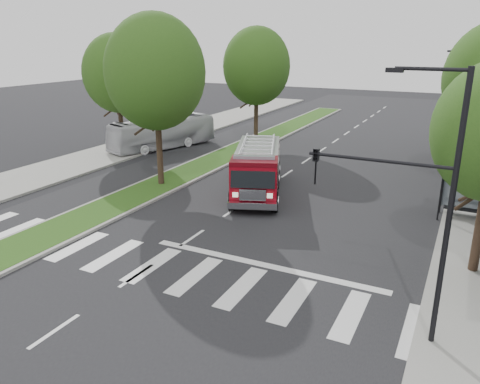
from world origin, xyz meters
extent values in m
plane|color=black|center=(0.00, 0.00, 0.00)|extent=(140.00, 140.00, 0.00)
cube|color=gray|center=(-14.50, 10.00, 0.07)|extent=(5.00, 80.00, 0.15)
cube|color=gray|center=(-6.00, 18.00, 0.07)|extent=(3.00, 50.00, 0.14)
cube|color=#1F4313|center=(-6.00, 18.00, 0.14)|extent=(2.60, 49.50, 0.02)
cylinder|color=black|center=(9.80, 7.40, 1.25)|extent=(0.08, 0.08, 2.50)
cylinder|color=black|center=(9.80, 8.60, 1.25)|extent=(0.08, 0.08, 2.50)
cube|color=black|center=(11.20, 8.00, 2.55)|extent=(3.20, 1.60, 0.12)
cube|color=#8C99A5|center=(11.20, 8.70, 1.30)|extent=(2.80, 0.04, 1.80)
cube|color=black|center=(11.20, 8.00, 0.55)|extent=(2.40, 0.40, 0.08)
cylinder|color=black|center=(11.50, 2.00, 1.87)|extent=(0.36, 0.36, 3.74)
cylinder|color=black|center=(-6.00, 6.00, 2.31)|extent=(0.36, 0.36, 4.62)
ellipsoid|color=#14380F|center=(-6.00, 6.00, 6.83)|extent=(5.80, 5.80, 6.67)
cylinder|color=black|center=(-6.00, 20.00, 2.20)|extent=(0.36, 0.36, 4.40)
ellipsoid|color=#14380F|center=(-6.00, 20.00, 6.50)|extent=(5.60, 5.60, 6.44)
cylinder|color=black|center=(-14.00, 12.00, 2.09)|extent=(0.36, 0.36, 4.18)
ellipsoid|color=#14380F|center=(-14.00, 12.00, 6.17)|extent=(5.20, 5.20, 5.98)
cylinder|color=black|center=(10.50, -3.50, 4.00)|extent=(0.16, 0.16, 8.00)
cylinder|color=black|center=(9.60, -3.50, 7.90)|extent=(1.80, 0.10, 0.10)
cube|color=black|center=(8.70, -3.50, 7.85)|extent=(0.45, 0.20, 0.12)
cylinder|color=black|center=(8.50, -3.50, 5.40)|extent=(4.00, 0.10, 0.10)
imported|color=black|center=(6.70, -3.50, 5.00)|extent=(0.18, 0.22, 1.10)
cylinder|color=black|center=(10.50, 20.00, 4.00)|extent=(0.16, 0.16, 8.00)
cylinder|color=black|center=(9.60, 20.00, 7.90)|extent=(1.80, 0.10, 0.10)
cube|color=black|center=(8.70, 20.00, 7.85)|extent=(0.45, 0.20, 0.12)
cube|color=#54040C|center=(-0.21, 7.58, 0.49)|extent=(5.22, 8.50, 0.24)
cube|color=maroon|center=(-0.49, 8.30, 1.51)|extent=(4.52, 6.69, 1.95)
cube|color=maroon|center=(0.88, 4.76, 1.51)|extent=(2.90, 2.51, 2.04)
cube|color=#B2B2B7|center=(-0.49, 8.30, 2.53)|extent=(4.52, 6.69, 0.12)
cylinder|color=#B2B2B7|center=(-1.31, 7.99, 2.72)|extent=(2.20, 5.48, 0.10)
cylinder|color=#B2B2B7|center=(0.32, 8.62, 2.72)|extent=(2.20, 5.48, 0.10)
cube|color=silver|center=(1.28, 3.72, 0.58)|extent=(2.48, 1.23, 0.34)
cube|color=#8C99A5|center=(0.88, 4.76, 2.82)|extent=(2.12, 1.09, 0.18)
cylinder|color=black|center=(-0.06, 4.09, 0.54)|extent=(0.70, 1.12, 1.07)
cylinder|color=black|center=(2.03, 4.90, 0.54)|extent=(0.70, 1.12, 1.07)
cylinder|color=black|center=(-1.54, 7.90, 0.54)|extent=(0.70, 1.12, 1.07)
cylinder|color=black|center=(0.55, 8.71, 0.54)|extent=(0.70, 1.12, 1.07)
cylinder|color=black|center=(-2.38, 10.08, 0.54)|extent=(0.70, 1.12, 1.07)
cylinder|color=black|center=(-0.29, 10.89, 0.54)|extent=(0.70, 1.12, 1.07)
imported|color=silver|center=(-12.00, 14.69, 1.30)|extent=(5.26, 9.52, 2.60)
camera|label=1|loc=(10.70, -16.55, 8.61)|focal=35.00mm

